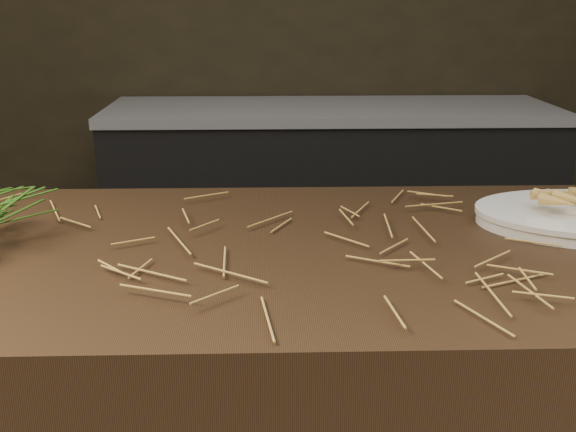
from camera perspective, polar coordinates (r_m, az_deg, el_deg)
The scene contains 2 objects.
back_counter at distance 3.06m, azimuth 3.32°, elevation 0.90°, with size 1.82×0.62×0.84m.
straw_bedding at distance 1.11m, azimuth -3.33°, elevation -1.90°, with size 1.40×0.60×0.02m, color olive, non-canonical shape.
Camera 1 is at (0.03, -0.75, 1.27)m, focal length 45.00 mm.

